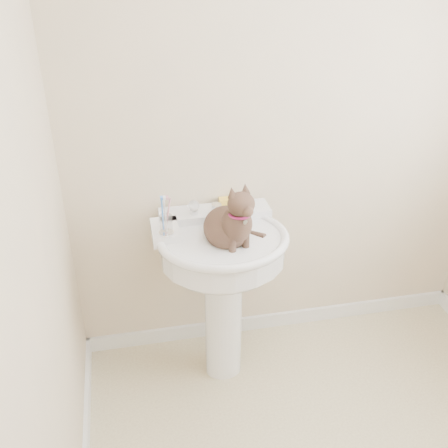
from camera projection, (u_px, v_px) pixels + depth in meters
wall_back at (287, 125)px, 2.55m from camera, size 2.20×0.00×2.50m
wall_left at (21, 281)px, 1.41m from camera, size 0.00×2.20×2.50m
baseboard_back at (276, 320)px, 3.13m from camera, size 2.20×0.02×0.09m
pedestal_sink at (222, 263)px, 2.51m from camera, size 0.63×0.62×0.87m
faucet at (217, 206)px, 2.53m from camera, size 0.28×0.12×0.14m
soap_bar at (228, 201)px, 2.63m from camera, size 0.09×0.06×0.03m
toothbrush_cup at (166, 224)px, 2.36m from camera, size 0.07×0.07×0.19m
cat at (230, 225)px, 2.36m from camera, size 0.23×0.29×0.43m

